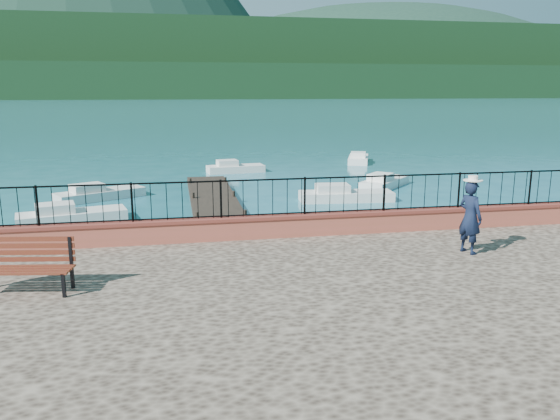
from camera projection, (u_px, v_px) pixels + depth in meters
name	position (u px, v px, depth m)	size (l,w,h in m)	color
ground	(359.00, 336.00, 11.31)	(2000.00, 2000.00, 0.00)	#19596B
parapet	(315.00, 224.00, 14.53)	(28.00, 0.46, 0.58)	#A64A3B
railing	(316.00, 196.00, 14.36)	(27.00, 0.05, 0.95)	black
dock	(217.00, 210.00, 22.40)	(2.00, 16.00, 0.30)	#2D231C
far_forest	(178.00, 82.00, 296.90)	(900.00, 60.00, 18.00)	black
foothills	(177.00, 62.00, 351.59)	(900.00, 120.00, 44.00)	black
companion_hill	(383.00, 94.00, 588.87)	(448.00, 384.00, 180.00)	#142D23
park_bench	(23.00, 277.00, 10.38)	(1.94, 0.91, 1.04)	black
person	(470.00, 217.00, 12.79)	(0.63, 0.42, 1.73)	black
hat	(473.00, 178.00, 12.59)	(0.44, 0.44, 0.12)	white
boat_0	(72.00, 212.00, 20.92)	(3.97, 1.30, 0.80)	silver
boat_1	(346.00, 192.00, 24.96)	(4.25, 1.30, 0.80)	silver
boat_2	(385.00, 179.00, 28.48)	(3.66, 1.30, 0.80)	white
boat_3	(100.00, 191.00, 25.32)	(3.97, 1.30, 0.80)	silver
boat_4	(236.00, 166.00, 33.56)	(3.46, 1.30, 0.80)	silver
boat_5	(358.00, 157.00, 38.05)	(3.54, 1.30, 0.80)	white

